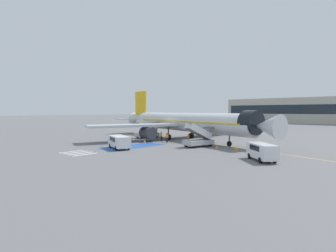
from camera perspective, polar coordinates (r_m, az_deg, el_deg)
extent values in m
plane|color=slate|center=(50.22, 3.22, -3.12)|extent=(600.00, 600.00, 0.00)
cube|color=gold|center=(51.03, 3.78, -3.01)|extent=(74.29, 17.49, 0.01)
cube|color=#2856A8|center=(41.70, -7.56, -4.46)|extent=(4.14, 10.76, 0.01)
cube|color=silver|center=(38.72, -20.21, -5.24)|extent=(0.44, 3.60, 0.01)
cube|color=silver|center=(37.67, -19.37, -5.46)|extent=(0.44, 3.60, 0.01)
cube|color=silver|center=(36.63, -18.48, -5.69)|extent=(0.44, 3.60, 0.01)
cube|color=silver|center=(35.59, -17.53, -5.93)|extent=(0.44, 3.60, 0.01)
cylinder|color=silver|center=(50.77, 3.79, 0.87)|extent=(32.20, 10.79, 3.57)
cone|color=silver|center=(38.26, 20.80, -0.14)|extent=(4.62, 4.30, 3.50)
cone|color=silver|center=(66.54, -6.28, 1.44)|extent=(5.99, 4.55, 3.43)
cylinder|color=black|center=(39.82, 17.65, 0.69)|extent=(2.90, 4.00, 3.60)
cube|color=#EAB214|center=(50.76, 3.79, 1.07)|extent=(29.71, 10.27, 0.24)
cube|color=silver|center=(59.30, 8.64, 0.67)|extent=(5.82, 17.75, 0.44)
cylinder|color=#38383D|center=(56.93, 8.58, -0.82)|extent=(3.34, 2.84, 2.24)
cube|color=silver|center=(48.75, -7.14, 0.12)|extent=(10.28, 17.81, 0.44)
cylinder|color=#38383D|center=(48.12, -4.36, -1.54)|extent=(3.34, 2.84, 2.24)
cube|color=#EAB214|center=(65.82, -5.97, 4.84)|extent=(4.95, 1.48, 6.08)
cube|color=silver|center=(67.05, -3.18, 1.62)|extent=(4.42, 6.29, 0.24)
cube|color=silver|center=(63.80, -8.40, 1.50)|extent=(4.42, 6.29, 0.24)
cylinder|color=#38383D|center=(42.62, 13.22, -1.97)|extent=(0.20, 0.20, 2.69)
cylinder|color=black|center=(42.76, 13.20, -3.77)|extent=(0.88, 0.46, 0.84)
cylinder|color=#38383D|center=(53.92, 5.14, -0.83)|extent=(0.24, 0.24, 2.38)
cylinder|color=black|center=(54.02, 5.13, -2.09)|extent=(1.21, 0.83, 1.10)
cylinder|color=#38383D|center=(50.45, 0.08, -1.10)|extent=(0.24, 0.24, 2.38)
cylinder|color=black|center=(50.56, 0.08, -2.44)|extent=(1.21, 0.83, 1.10)
cube|color=#ADB2BA|center=(41.39, 6.61, -3.54)|extent=(3.23, 5.17, 0.70)
cylinder|color=black|center=(43.23, 7.48, -3.72)|extent=(0.37, 0.73, 0.70)
cylinder|color=black|center=(41.87, 9.19, -3.97)|extent=(0.37, 0.73, 0.70)
cylinder|color=black|center=(41.08, 3.98, -4.07)|extent=(0.37, 0.73, 0.70)
cylinder|color=black|center=(39.65, 5.66, -4.35)|extent=(0.37, 0.73, 0.70)
cube|color=#4C4C51|center=(41.26, 6.62, -1.79)|extent=(2.33, 4.36, 1.99)
cube|color=#4C4C51|center=(42.72, 8.94, -0.39)|extent=(1.86, 1.45, 0.12)
cube|color=silver|center=(41.80, 5.94, -1.06)|extent=(1.07, 4.37, 2.71)
cube|color=silver|center=(40.64, 7.34, -1.20)|extent=(1.07, 4.37, 2.71)
cube|color=#ADB2BA|center=(54.51, -4.59, -1.88)|extent=(3.23, 5.17, 0.70)
cylinder|color=black|center=(56.19, -3.58, -2.08)|extent=(0.37, 0.73, 0.70)
cylinder|color=black|center=(54.60, -2.57, -2.23)|extent=(0.37, 0.73, 0.70)
cylinder|color=black|center=(54.55, -6.61, -2.25)|extent=(0.37, 0.73, 0.70)
cylinder|color=black|center=(52.91, -5.66, -2.42)|extent=(0.37, 0.73, 0.70)
cube|color=#4C4C51|center=(54.40, -4.60, -0.43)|extent=(2.33, 4.37, 2.21)
cube|color=#4C4C51|center=(55.51, -2.56, 0.73)|extent=(1.86, 1.45, 0.12)
cube|color=silver|center=(55.04, -5.00, 0.11)|extent=(1.08, 4.41, 2.92)
cube|color=silver|center=(53.70, -4.19, 0.04)|extent=(1.08, 4.41, 2.92)
cube|color=#38383D|center=(75.69, 11.02, -0.41)|extent=(3.39, 9.61, 0.60)
cube|color=silver|center=(79.39, 13.02, 0.10)|extent=(2.57, 2.31, 1.60)
cube|color=black|center=(80.23, 13.45, 0.35)|extent=(1.99, 0.23, 0.70)
cylinder|color=#B7BCC4|center=(75.28, 10.84, 0.71)|extent=(2.99, 6.68, 2.38)
cylinder|color=gold|center=(75.28, 10.84, 0.71)|extent=(2.45, 0.58, 2.43)
cylinder|color=black|center=(79.78, 12.14, -0.45)|extent=(0.37, 0.98, 0.96)
cylinder|color=black|center=(78.42, 13.54, -0.53)|extent=(0.37, 0.98, 0.96)
cylinder|color=black|center=(76.02, 10.06, -0.61)|extent=(0.37, 0.98, 0.96)
cylinder|color=black|center=(74.59, 11.50, -0.70)|extent=(0.37, 0.98, 0.96)
cylinder|color=black|center=(73.98, 8.82, -0.71)|extent=(0.37, 0.98, 0.96)
cylinder|color=black|center=(72.51, 10.27, -0.80)|extent=(0.37, 0.98, 0.96)
cube|color=silver|center=(31.42, 19.74, -5.11)|extent=(4.47, 4.19, 1.62)
cube|color=black|center=(31.37, 19.75, -4.47)|extent=(3.00, 2.93, 0.58)
cylinder|color=black|center=(32.40, 17.33, -6.26)|extent=(0.62, 0.57, 0.64)
cylinder|color=black|center=(33.10, 19.93, -6.11)|extent=(0.62, 0.57, 0.64)
cylinder|color=black|center=(29.99, 19.47, -7.07)|extent=(0.62, 0.57, 0.64)
cylinder|color=black|center=(30.75, 22.22, -6.87)|extent=(0.62, 0.57, 0.64)
cube|color=silver|center=(39.61, -10.62, -3.28)|extent=(5.47, 3.61, 1.59)
cube|color=black|center=(39.57, -10.63, -2.78)|extent=(3.32, 2.87, 0.57)
cylinder|color=black|center=(40.96, -12.50, -4.21)|extent=(0.67, 0.41, 0.64)
cylinder|color=black|center=(41.47, -10.03, -4.09)|extent=(0.67, 0.41, 0.64)
cylinder|color=black|center=(37.95, -11.24, -4.79)|extent=(0.67, 0.41, 0.64)
cylinder|color=black|center=(38.51, -8.60, -4.64)|extent=(0.67, 0.41, 0.64)
cylinder|color=#2D2D33|center=(45.46, 4.50, -3.26)|extent=(0.14, 0.14, 0.86)
cylinder|color=#2D2D33|center=(45.63, 4.45, -3.23)|extent=(0.14, 0.14, 0.86)
cube|color=orange|center=(45.47, 4.48, -2.28)|extent=(0.47, 0.43, 0.68)
cube|color=silver|center=(45.47, 4.48, -2.28)|extent=(0.48, 0.45, 0.06)
sphere|color=beige|center=(45.42, 4.48, -1.71)|extent=(0.23, 0.23, 0.23)
cylinder|color=black|center=(49.29, -1.50, -2.74)|extent=(0.14, 0.14, 0.85)
cylinder|color=black|center=(49.14, -1.40, -2.76)|extent=(0.14, 0.14, 0.85)
cube|color=yellow|center=(49.14, -1.45, -1.86)|extent=(0.46, 0.33, 0.68)
cube|color=silver|center=(49.14, -1.45, -1.86)|extent=(0.48, 0.34, 0.06)
sphere|color=beige|center=(49.10, -1.45, -1.33)|extent=(0.23, 0.23, 0.23)
cylinder|color=black|center=(49.78, -3.79, -2.70)|extent=(0.14, 0.14, 0.83)
cylinder|color=black|center=(49.95, -3.78, -2.68)|extent=(0.14, 0.14, 0.83)
cube|color=orange|center=(49.79, -3.79, -1.83)|extent=(0.45, 0.45, 0.66)
cube|color=silver|center=(49.79, -3.79, -1.83)|extent=(0.47, 0.47, 0.06)
sphere|color=#9E704C|center=(49.75, -3.79, -1.33)|extent=(0.23, 0.23, 0.23)
cylinder|color=#191E38|center=(46.39, -0.12, -3.11)|extent=(0.14, 0.14, 0.87)
cylinder|color=#191E38|center=(46.47, -0.31, -3.10)|extent=(0.14, 0.14, 0.87)
cube|color=orange|center=(46.35, -0.21, -2.15)|extent=(0.47, 0.33, 0.69)
cube|color=silver|center=(46.35, -0.21, -2.15)|extent=(0.48, 0.35, 0.06)
sphere|color=brown|center=(46.31, -0.21, -1.58)|extent=(0.24, 0.24, 0.24)
cone|color=orange|center=(38.19, 14.65, -4.81)|extent=(0.54, 0.54, 0.60)
cylinder|color=white|center=(38.19, 14.65, -4.77)|extent=(0.30, 0.30, 0.07)
cone|color=orange|center=(46.37, -5.10, -3.31)|extent=(0.51, 0.51, 0.57)
cylinder|color=white|center=(46.37, -5.10, -3.28)|extent=(0.28, 0.28, 0.07)
cone|color=orange|center=(39.29, 10.62, -4.60)|extent=(0.46, 0.46, 0.51)
cylinder|color=white|center=(39.28, 10.62, -4.56)|extent=(0.25, 0.25, 0.06)
cube|color=#B2AD9E|center=(130.71, 30.28, 2.91)|extent=(82.41, 12.00, 11.45)
cube|color=#19232D|center=(124.80, 29.70, 3.19)|extent=(79.11, 0.10, 4.01)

